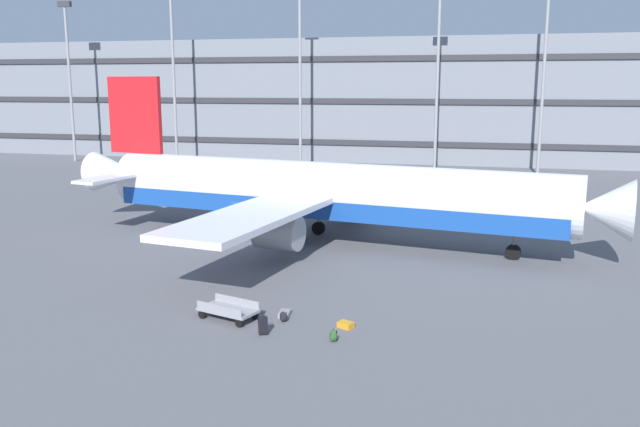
{
  "coord_description": "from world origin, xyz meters",
  "views": [
    {
      "loc": [
        14.88,
        -40.28,
        10.2
      ],
      "look_at": [
        6.07,
        -4.63,
        3.0
      ],
      "focal_mm": 37.19,
      "sensor_mm": 36.0,
      "label": 1
    }
  ],
  "objects_px": {
    "airliner": "(321,193)",
    "baggage_cart": "(228,310)",
    "suitcase_teal": "(263,325)",
    "backpack_scuffed": "(283,317)",
    "backpack_navy": "(333,336)",
    "suitcase_upright": "(346,325)",
    "suitcase_silver": "(285,314)"
  },
  "relations": [
    {
      "from": "suitcase_silver",
      "to": "suitcase_teal",
      "type": "distance_m",
      "value": 2.4
    },
    {
      "from": "backpack_navy",
      "to": "baggage_cart",
      "type": "distance_m",
      "value": 5.3
    },
    {
      "from": "suitcase_teal",
      "to": "suitcase_upright",
      "type": "bearing_deg",
      "value": 26.95
    },
    {
      "from": "suitcase_upright",
      "to": "backpack_navy",
      "type": "relative_size",
      "value": 1.38
    },
    {
      "from": "suitcase_upright",
      "to": "airliner",
      "type": "bearing_deg",
      "value": 107.58
    },
    {
      "from": "airliner",
      "to": "suitcase_silver",
      "type": "bearing_deg",
      "value": -82.6
    },
    {
      "from": "airliner",
      "to": "suitcase_teal",
      "type": "bearing_deg",
      "value": -84.34
    },
    {
      "from": "suitcase_upright",
      "to": "baggage_cart",
      "type": "xyz_separation_m",
      "value": [
        -5.25,
        -0.22,
        0.3
      ]
    },
    {
      "from": "suitcase_teal",
      "to": "suitcase_upright",
      "type": "xyz_separation_m",
      "value": [
        3.16,
        1.61,
        -0.28
      ]
    },
    {
      "from": "airliner",
      "to": "suitcase_upright",
      "type": "bearing_deg",
      "value": -72.42
    },
    {
      "from": "airliner",
      "to": "suitcase_upright",
      "type": "distance_m",
      "value": 16.32
    },
    {
      "from": "backpack_navy",
      "to": "backpack_scuffed",
      "type": "bearing_deg",
      "value": 146.95
    },
    {
      "from": "baggage_cart",
      "to": "backpack_navy",
      "type": "bearing_deg",
      "value": -16.16
    },
    {
      "from": "backpack_navy",
      "to": "backpack_scuffed",
      "type": "height_order",
      "value": "backpack_navy"
    },
    {
      "from": "backpack_scuffed",
      "to": "suitcase_teal",
      "type": "bearing_deg",
      "value": -103.31
    },
    {
      "from": "airliner",
      "to": "suitcase_upright",
      "type": "relative_size",
      "value": 48.86
    },
    {
      "from": "backpack_scuffed",
      "to": "baggage_cart",
      "type": "relative_size",
      "value": 0.15
    },
    {
      "from": "suitcase_silver",
      "to": "baggage_cart",
      "type": "xyz_separation_m",
      "value": [
        -2.3,
        -0.98,
        0.32
      ]
    },
    {
      "from": "suitcase_silver",
      "to": "suitcase_upright",
      "type": "xyz_separation_m",
      "value": [
        2.95,
        -0.76,
        0.02
      ]
    },
    {
      "from": "suitcase_teal",
      "to": "suitcase_upright",
      "type": "distance_m",
      "value": 3.56
    },
    {
      "from": "suitcase_upright",
      "to": "backpack_scuffed",
      "type": "xyz_separation_m",
      "value": [
        -2.78,
        0.01,
        0.1
      ]
    },
    {
      "from": "airliner",
      "to": "suitcase_teal",
      "type": "distance_m",
      "value": 17.2
    },
    {
      "from": "airliner",
      "to": "baggage_cart",
      "type": "height_order",
      "value": "airliner"
    },
    {
      "from": "suitcase_teal",
      "to": "backpack_navy",
      "type": "distance_m",
      "value": 3.0
    },
    {
      "from": "airliner",
      "to": "suitcase_teal",
      "type": "relative_size",
      "value": 40.7
    },
    {
      "from": "suitcase_teal",
      "to": "suitcase_upright",
      "type": "height_order",
      "value": "suitcase_teal"
    },
    {
      "from": "airliner",
      "to": "backpack_scuffed",
      "type": "xyz_separation_m",
      "value": [
        2.06,
        -15.27,
        -3.0
      ]
    },
    {
      "from": "suitcase_upright",
      "to": "backpack_scuffed",
      "type": "relative_size",
      "value": 1.51
    },
    {
      "from": "suitcase_teal",
      "to": "backpack_scuffed",
      "type": "height_order",
      "value": "suitcase_teal"
    },
    {
      "from": "suitcase_upright",
      "to": "backpack_navy",
      "type": "xyz_separation_m",
      "value": [
        -0.17,
        -1.69,
        0.12
      ]
    },
    {
      "from": "suitcase_teal",
      "to": "backpack_navy",
      "type": "relative_size",
      "value": 1.66
    },
    {
      "from": "backpack_navy",
      "to": "baggage_cart",
      "type": "xyz_separation_m",
      "value": [
        -5.08,
        1.47,
        0.18
      ]
    }
  ]
}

